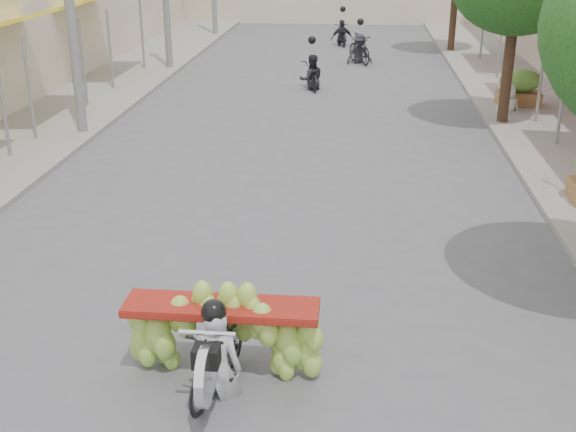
{
  "coord_description": "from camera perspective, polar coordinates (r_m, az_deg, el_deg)",
  "views": [
    {
      "loc": [
        1.47,
        -5.26,
        4.96
      ],
      "look_at": [
        0.57,
        4.28,
        1.1
      ],
      "focal_mm": 45.0,
      "sensor_mm": 36.0,
      "label": 1
    }
  ],
  "objects": [
    {
      "name": "bg_motorbike_a",
      "position": [
        23.83,
        1.88,
        11.77
      ],
      "size": [
        0.93,
        1.62,
        1.95
      ],
      "color": "black",
      "rests_on": "ground"
    },
    {
      "name": "sidewalk_left",
      "position": [
        22.5,
        -17.06,
        8.41
      ],
      "size": [
        4.0,
        60.0,
        0.12
      ],
      "primitive_type": "cube",
      "color": "gray",
      "rests_on": "ground"
    },
    {
      "name": "produce_crate_far",
      "position": [
        22.19,
        17.86,
        9.87
      ],
      "size": [
        1.2,
        0.88,
        1.16
      ],
      "color": "brown",
      "rests_on": "ground"
    },
    {
      "name": "sidewalk_right",
      "position": [
        21.57,
        20.26,
        7.45
      ],
      "size": [
        4.0,
        60.0,
        0.12
      ],
      "primitive_type": "cube",
      "color": "gray",
      "rests_on": "ground"
    },
    {
      "name": "bg_motorbike_b",
      "position": [
        28.61,
        5.69,
        13.52
      ],
      "size": [
        1.28,
        1.97,
        1.95
      ],
      "color": "black",
      "rests_on": "ground"
    },
    {
      "name": "bg_motorbike_c",
      "position": [
        33.03,
        4.32,
        14.65
      ],
      "size": [
        1.05,
        1.65,
        1.95
      ],
      "color": "black",
      "rests_on": "ground"
    },
    {
      "name": "pedestrian",
      "position": [
        21.34,
        17.13,
        9.94
      ],
      "size": [
        0.81,
        0.57,
        1.51
      ],
      "rotation": [
        0.0,
        0.0,
        3.33
      ],
      "color": "white",
      "rests_on": "ground"
    },
    {
      "name": "banana_motorbike",
      "position": [
        8.33,
        -5.49,
        -9.09
      ],
      "size": [
        2.25,
        1.79,
        2.0
      ],
      "color": "black",
      "rests_on": "ground"
    }
  ]
}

